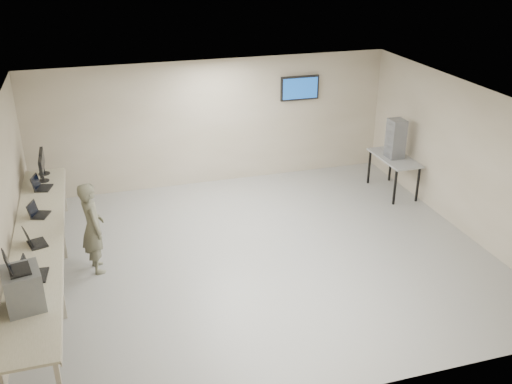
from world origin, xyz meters
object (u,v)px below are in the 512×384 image
object	(u,v)px
soldier	(93,228)
side_table	(394,160)
workbench	(39,243)
equipment_box	(23,289)

from	to	relation	value
soldier	side_table	xyz separation A→B (m)	(6.37, 1.43, -0.05)
workbench	side_table	bearing A→B (deg)	13.89
equipment_box	soldier	bearing A→B (deg)	57.43
soldier	side_table	world-z (taller)	soldier
workbench	equipment_box	size ratio (longest dim) A/B	11.28
workbench	soldier	distance (m)	0.89
equipment_box	soldier	distance (m)	2.35
workbench	side_table	size ratio (longest dim) A/B	4.38
equipment_box	side_table	distance (m)	8.10
equipment_box	side_table	world-z (taller)	equipment_box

